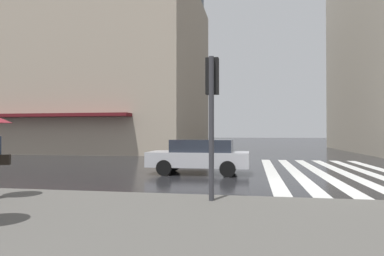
{
  "coord_description": "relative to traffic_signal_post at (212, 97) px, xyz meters",
  "views": [
    {
      "loc": [
        -11.55,
        2.15,
        1.69
      ],
      "look_at": [
        2.24,
        4.57,
        1.88
      ],
      "focal_mm": 32.29,
      "sensor_mm": 36.0,
      "label": 1
    }
  ],
  "objects": [
    {
      "name": "ground_plane",
      "position": [
        3.62,
        -3.07,
        -2.52
      ],
      "size": [
        220.0,
        220.0,
        0.0
      ],
      "primitive_type": "plane",
      "color": "black"
    },
    {
      "name": "zebra_crossing",
      "position": [
        7.62,
        -4.22,
        -2.52
      ],
      "size": [
        13.0,
        5.5,
        0.01
      ],
      "color": "silver",
      "rests_on": "ground_plane"
    },
    {
      "name": "haussmann_block_mid",
      "position": [
        25.18,
        15.44,
        6.92
      ],
      "size": [
        19.33,
        22.02,
        19.28
      ],
      "color": "tan",
      "rests_on": "ground_plane"
    },
    {
      "name": "traffic_signal_post",
      "position": [
        0.0,
        0.0,
        0.0
      ],
      "size": [
        0.44,
        0.3,
        3.28
      ],
      "color": "#333338",
      "rests_on": "sidewalk_pavement"
    },
    {
      "name": "car_silver",
      "position": [
        6.12,
        1.22,
        -1.77
      ],
      "size": [
        1.85,
        4.1,
        1.41
      ],
      "color": "#B7B7BC",
      "rests_on": "ground_plane"
    }
  ]
}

